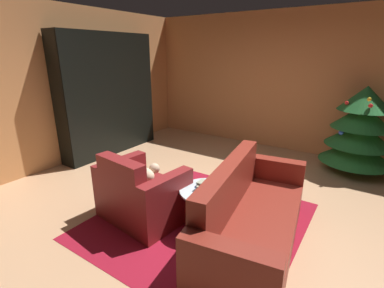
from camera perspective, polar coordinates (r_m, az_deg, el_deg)
ground_plane at (r=3.74m, az=3.61°, el=-13.03°), size 7.17×7.17×0.00m
wall_back at (r=5.97m, az=18.62°, el=11.76°), size 6.10×0.06×2.71m
wall_left at (r=5.40m, az=-25.48°, el=10.34°), size 0.06×5.97×2.71m
area_rug at (r=3.51m, az=1.41°, el=-15.25°), size 2.26×2.37×0.01m
bookshelf_unit at (r=5.78m, az=-15.48°, el=9.52°), size 0.38×2.06×2.28m
armchair_red at (r=3.46m, az=-10.34°, el=-10.13°), size 1.05×0.83×0.84m
couch_red at (r=2.99m, az=11.84°, el=-15.26°), size 1.03×2.05×0.90m
coffee_table at (r=3.19m, az=3.18°, el=-10.20°), size 0.63×0.63×0.47m
book_stack_on_table at (r=3.12m, az=2.98°, el=-8.68°), size 0.21×0.18×0.10m
bottle_on_table at (r=3.15m, az=6.38°, el=-7.51°), size 0.08×0.08×0.25m
decorated_tree at (r=5.33m, az=30.99°, el=2.46°), size 1.12×1.12×1.44m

